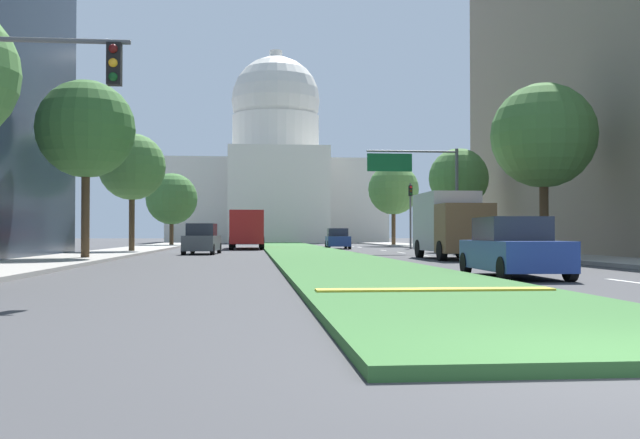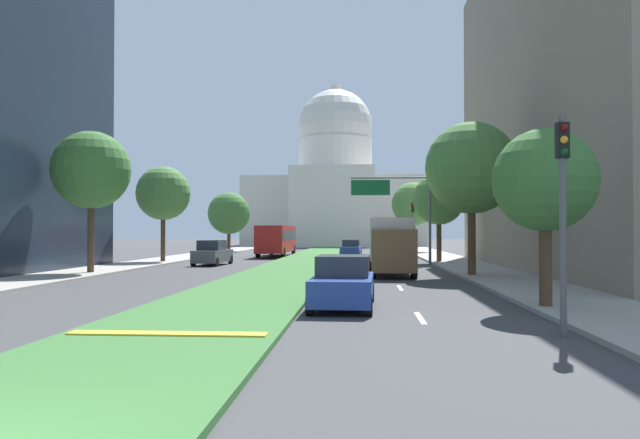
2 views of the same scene
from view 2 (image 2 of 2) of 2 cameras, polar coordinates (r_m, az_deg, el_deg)
ground_plane at (r=54.60m, az=-0.71°, el=-3.66°), size 260.00×260.00×0.00m
grass_median at (r=49.78m, az=-1.16°, el=-3.83°), size 5.04×87.11×0.14m
median_curb_nose at (r=14.45m, az=-14.04°, el=-10.28°), size 4.54×0.50×0.04m
lane_dashes_right at (r=48.79m, az=5.86°, el=-3.96°), size 0.16×61.84×0.01m
sidewalk_left at (r=47.51m, az=-15.78°, el=-3.92°), size 4.00×87.11×0.15m
sidewalk_right at (r=45.33m, az=13.06°, el=-4.07°), size 4.00×87.11×0.15m
midrise_block_right at (r=42.79m, az=27.61°, el=10.94°), size 15.43×33.94×22.58m
capitol_building at (r=102.35m, az=1.43°, el=2.82°), size 28.80×23.63×27.19m
traffic_light_near_right at (r=15.35m, az=21.71°, el=2.11°), size 0.28×0.35×5.20m
traffic_light_far_right at (r=56.64m, az=8.65°, el=-0.20°), size 0.28×0.35×5.20m
overhead_guide_sign at (r=44.27m, az=7.42°, el=1.77°), size 5.77×0.20×6.50m
street_tree_right_near at (r=20.35m, az=20.26°, el=3.38°), size 3.23×3.23×5.69m
street_tree_left_mid at (r=36.97m, az=-20.57°, el=4.31°), size 4.39×4.39×8.12m
street_tree_right_mid at (r=33.74m, az=13.94°, el=4.65°), size 4.93×4.93×8.31m
street_tree_left_far at (r=48.44m, az=-14.43°, el=2.36°), size 4.13×4.13×7.43m
street_tree_right_far at (r=47.71m, az=11.03°, el=1.86°), size 3.97×3.97×6.90m
street_tree_left_distant at (r=71.59m, az=-8.50°, el=0.58°), size 4.88×4.88×6.96m
street_tree_right_distant at (r=69.33m, az=8.72°, el=1.43°), size 4.89×4.89×7.93m
sedan_lead_stopped at (r=19.79m, az=2.18°, el=-5.97°), size 2.08×4.60×1.68m
sedan_midblock at (r=44.73m, az=-10.01°, el=-3.14°), size 2.11×4.62×1.80m
sedan_distant at (r=57.52m, az=2.92°, el=-2.76°), size 2.04×4.70×1.63m
box_truck_delivery at (r=34.14m, az=6.68°, el=-2.40°), size 2.40×6.40×3.20m
city_bus at (r=59.02m, az=-4.07°, el=-1.74°), size 2.62×11.00×2.95m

